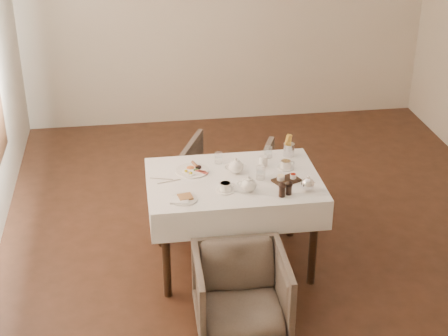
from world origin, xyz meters
TOP-DOWN VIEW (x-y plane):
  - table at (-0.38, -0.44)m, footprint 1.28×0.88m
  - armchair_near at (-0.45, -1.22)m, footprint 0.63×0.64m
  - armchair_far at (-0.32, 0.33)m, footprint 0.93×0.94m
  - breakfast_plate at (-0.67, -0.28)m, footprint 0.25×0.25m
  - side_plate at (-0.78, -0.71)m, footprint 0.20×0.19m
  - teapot_centre at (-0.35, -0.36)m, footprint 0.17×0.13m
  - teapot_front at (-0.31, -0.66)m, footprint 0.19×0.17m
  - creamer at (-0.12, -0.26)m, footprint 0.07×0.07m
  - teacup_near at (-0.47, -0.62)m, footprint 0.13×0.13m
  - teacup_far at (0.04, -0.33)m, footprint 0.13×0.13m
  - glass_left at (-0.46, -0.17)m, footprint 0.07×0.07m
  - glass_mid at (-0.18, -0.47)m, footprint 0.09×0.09m
  - glass_right at (-0.06, -0.13)m, footprint 0.06×0.06m
  - condiment_board at (-0.01, -0.54)m, footprint 0.23×0.19m
  - pepper_mill_left at (-0.09, -0.76)m, footprint 0.06×0.06m
  - pepper_mill_right at (-0.03, -0.74)m, footprint 0.06×0.06m
  - silver_pot at (0.11, -0.71)m, footprint 0.12×0.10m
  - fries_cup at (0.11, -0.12)m, footprint 0.09×0.09m
  - cutlery_fork at (-0.91, -0.38)m, footprint 0.17×0.06m
  - cutlery_knife at (-0.86, -0.43)m, footprint 0.18×0.06m

SIDE VIEW (x-z plane):
  - armchair_near at x=-0.45m, z-range 0.00..0.58m
  - armchair_far at x=-0.32m, z-range 0.00..0.66m
  - table at x=-0.38m, z-range 0.26..1.02m
  - cutlery_fork at x=-0.91m, z-range 0.76..0.76m
  - cutlery_knife at x=-0.86m, z-range 0.76..0.76m
  - side_plate at x=-0.78m, z-range 0.75..0.78m
  - breakfast_plate at x=-0.67m, z-range 0.75..0.78m
  - condiment_board at x=-0.01m, z-range 0.75..0.80m
  - teacup_far at x=0.04m, z-range 0.75..0.82m
  - teacup_near at x=-0.47m, z-range 0.75..0.82m
  - creamer at x=-0.12m, z-range 0.76..0.83m
  - glass_left at x=-0.46m, z-range 0.76..0.84m
  - glass_right at x=-0.06m, z-range 0.76..0.84m
  - glass_mid at x=-0.18m, z-range 0.76..0.85m
  - pepper_mill_right at x=-0.03m, z-range 0.76..0.86m
  - pepper_mill_left at x=-0.09m, z-range 0.76..0.87m
  - teapot_front at x=-0.31m, z-range 0.76..0.88m
  - silver_pot at x=0.11m, z-range 0.76..0.88m
  - teapot_centre at x=-0.35m, z-range 0.76..0.88m
  - fries_cup at x=0.11m, z-range 0.74..0.93m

